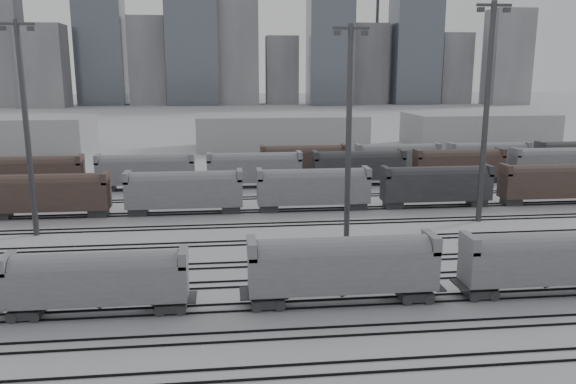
{
  "coord_description": "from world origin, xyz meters",
  "views": [
    {
      "loc": [
        -3.65,
        -40.39,
        18.21
      ],
      "look_at": [
        3.82,
        25.34,
        4.0
      ],
      "focal_mm": 35.0,
      "sensor_mm": 36.0,
      "label": 1
    }
  ],
  "objects": [
    {
      "name": "ground",
      "position": [
        0.0,
        0.0,
        0.0
      ],
      "size": [
        900.0,
        900.0,
        0.0
      ],
      "primitive_type": "plane",
      "color": "silver",
      "rests_on": "ground"
    },
    {
      "name": "tracks",
      "position": [
        0.0,
        17.5,
        0.08
      ],
      "size": [
        220.0,
        71.5,
        0.16
      ],
      "color": "black",
      "rests_on": "ground"
    },
    {
      "name": "hopper_car_a",
      "position": [
        -13.43,
        1.0,
        2.98
      ],
      "size": [
        13.51,
        2.68,
        4.83
      ],
      "color": "#252528",
      "rests_on": "ground"
    },
    {
      "name": "hopper_car_b",
      "position": [
        5.42,
        1.0,
        3.32
      ],
      "size": [
        15.05,
        2.99,
        5.38
      ],
      "color": "#252528",
      "rests_on": "ground"
    },
    {
      "name": "hopper_car_c",
      "position": [
        22.69,
        1.0,
        3.2
      ],
      "size": [
        14.47,
        2.87,
        5.17
      ],
      "color": "#252528",
      "rests_on": "ground"
    },
    {
      "name": "light_mast_b",
      "position": [
        -25.19,
        23.89,
        12.53
      ],
      "size": [
        3.78,
        0.6,
        23.61
      ],
      "color": "#38393B",
      "rests_on": "ground"
    },
    {
      "name": "light_mast_c",
      "position": [
        8.96,
        15.68,
        12.12
      ],
      "size": [
        3.65,
        0.58,
        22.84
      ],
      "color": "#38393B",
      "rests_on": "ground"
    },
    {
      "name": "light_mast_d",
      "position": [
        27.56,
        24.06,
        13.92
      ],
      "size": [
        4.2,
        0.67,
        26.24
      ],
      "color": "#38393B",
      "rests_on": "ground"
    },
    {
      "name": "bg_string_near",
      "position": [
        8.0,
        32.0,
        2.8
      ],
      "size": [
        151.0,
        3.0,
        5.6
      ],
      "color": "slate",
      "rests_on": "ground"
    },
    {
      "name": "bg_string_mid",
      "position": [
        18.0,
        48.0,
        2.8
      ],
      "size": [
        151.0,
        3.0,
        5.6
      ],
      "color": "#252528",
      "rests_on": "ground"
    },
    {
      "name": "bg_string_far",
      "position": [
        35.5,
        56.0,
        2.8
      ],
      "size": [
        66.0,
        3.0,
        5.6
      ],
      "color": "#49352E",
      "rests_on": "ground"
    },
    {
      "name": "warehouse_mid",
      "position": [
        10.0,
        95.0,
        4.0
      ],
      "size": [
        40.0,
        18.0,
        8.0
      ],
      "primitive_type": "cube",
      "color": "#9D9DA0",
      "rests_on": "ground"
    },
    {
      "name": "warehouse_right",
      "position": [
        60.0,
        95.0,
        4.0
      ],
      "size": [
        35.0,
        18.0,
        8.0
      ],
      "primitive_type": "cube",
      "color": "#9D9DA0",
      "rests_on": "ground"
    },
    {
      "name": "skyline",
      "position": [
        10.84,
        280.0,
        34.73
      ],
      "size": [
        316.0,
        22.4,
        95.0
      ],
      "color": "#939396",
      "rests_on": "ground"
    },
    {
      "name": "crane_left",
      "position": [
        -28.74,
        305.0,
        57.39
      ],
      "size": [
        42.0,
        1.8,
        100.0
      ],
      "color": "#38393B",
      "rests_on": "ground"
    },
    {
      "name": "crane_right",
      "position": [
        91.26,
        305.0,
        57.39
      ],
      "size": [
        42.0,
        1.8,
        100.0
      ],
      "color": "#38393B",
      "rests_on": "ground"
    }
  ]
}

